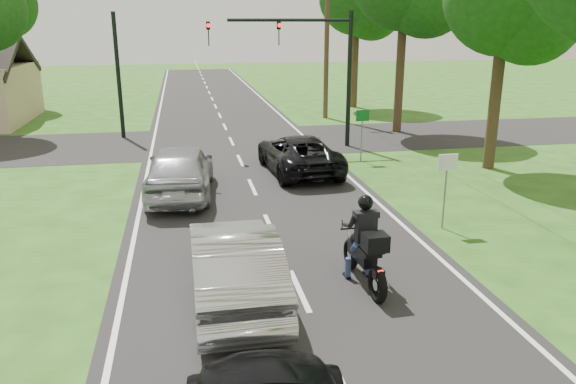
% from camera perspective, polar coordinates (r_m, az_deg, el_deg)
% --- Properties ---
extents(ground, '(140.00, 140.00, 0.00)m').
position_cam_1_polar(ground, '(12.19, 1.15, -10.00)').
color(ground, '#274914').
rests_on(ground, ground).
extents(road, '(8.00, 100.00, 0.01)m').
position_cam_1_polar(road, '(21.47, -4.32, 1.97)').
color(road, black).
rests_on(road, ground).
extents(cross_road, '(60.00, 7.00, 0.01)m').
position_cam_1_polar(cross_road, '(27.29, -5.77, 5.14)').
color(cross_road, black).
rests_on(cross_road, ground).
extents(motorcycle_rider, '(0.68, 2.40, 2.06)m').
position_cam_1_polar(motorcycle_rider, '(12.21, 7.88, -5.93)').
color(motorcycle_rider, black).
rests_on(motorcycle_rider, ground).
extents(dark_suv, '(2.73, 5.31, 1.43)m').
position_cam_1_polar(dark_suv, '(21.36, 1.07, 3.93)').
color(dark_suv, black).
rests_on(dark_suv, road).
extents(silver_sedan, '(1.72, 4.85, 1.60)m').
position_cam_1_polar(silver_sedan, '(11.51, -5.50, -7.28)').
color(silver_sedan, '#AEAFB3').
rests_on(silver_sedan, road).
extents(silver_suv, '(2.49, 5.27, 1.74)m').
position_cam_1_polar(silver_suv, '(18.72, -10.90, 2.25)').
color(silver_suv, '#A2A4AA').
rests_on(silver_suv, road).
extents(traffic_signal, '(6.38, 0.44, 6.00)m').
position_cam_1_polar(traffic_signal, '(25.30, 2.15, 13.74)').
color(traffic_signal, black).
rests_on(traffic_signal, ground).
extents(signal_pole_far, '(0.20, 0.20, 6.00)m').
position_cam_1_polar(signal_pole_far, '(28.90, -16.84, 11.18)').
color(signal_pole_far, black).
rests_on(signal_pole_far, ground).
extents(utility_pole_far, '(1.60, 0.28, 10.00)m').
position_cam_1_polar(utility_pole_far, '(33.72, 3.98, 16.10)').
color(utility_pole_far, brown).
rests_on(utility_pole_far, ground).
extents(sign_white, '(0.55, 0.07, 2.12)m').
position_cam_1_polar(sign_white, '(15.78, 15.84, 1.87)').
color(sign_white, slate).
rests_on(sign_white, ground).
extents(sign_green, '(0.55, 0.07, 2.12)m').
position_cam_1_polar(sign_green, '(23.10, 7.56, 6.97)').
color(sign_green, slate).
rests_on(sign_green, ground).
extents(tree_row_c, '(4.80, 4.65, 8.76)m').
position_cam_1_polar(tree_row_c, '(22.86, 22.07, 17.52)').
color(tree_row_c, '#332316').
rests_on(tree_row_c, ground).
extents(tree_row_e, '(5.28, 5.12, 9.61)m').
position_cam_1_polar(tree_row_e, '(38.28, 7.55, 18.70)').
color(tree_row_e, '#332316').
rests_on(tree_row_e, ground).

